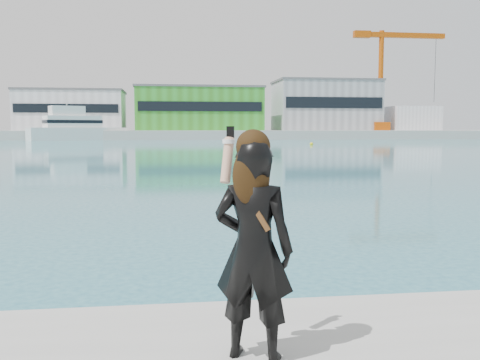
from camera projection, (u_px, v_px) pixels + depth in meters
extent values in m
cube|color=#9E9E99|center=(166.00, 134.00, 132.15)|extent=(320.00, 40.00, 2.00)
cube|color=silver|center=(72.00, 111.00, 126.69)|extent=(24.00, 15.00, 9.00)
cube|color=black|center=(66.00, 108.00, 119.15)|extent=(22.80, 0.20, 1.98)
cube|color=#59595B|center=(72.00, 91.00, 126.23)|extent=(24.48, 15.30, 0.50)
cube|color=#328822|center=(199.00, 110.00, 130.69)|extent=(30.00, 16.00, 10.00)
cube|color=black|center=(201.00, 106.00, 122.65)|extent=(28.50, 0.20, 2.20)
cube|color=#59595B|center=(198.00, 88.00, 130.18)|extent=(30.60, 16.32, 0.50)
cube|color=gray|center=(325.00, 106.00, 134.90)|extent=(25.00, 15.00, 12.00)
cube|color=black|center=(335.00, 103.00, 127.35)|extent=(23.75, 0.20, 2.64)
cube|color=#59595B|center=(326.00, 81.00, 134.30)|extent=(25.50, 15.30, 0.50)
cube|color=silver|center=(411.00, 118.00, 136.19)|extent=(12.00, 10.00, 6.00)
cube|color=#CA510B|center=(379.00, 126.00, 131.09)|extent=(4.00, 4.00, 2.00)
cylinder|color=#CA510B|center=(381.00, 77.00, 129.93)|extent=(1.20, 1.20, 22.00)
cube|color=#CA510B|center=(405.00, 35.00, 129.78)|extent=(20.00, 1.20, 1.20)
cube|color=#CA510B|center=(362.00, 34.00, 128.30)|extent=(4.00, 1.60, 1.60)
cylinder|color=black|center=(435.00, 69.00, 131.63)|extent=(0.10, 0.10, 16.00)
cylinder|color=silver|center=(260.00, 113.00, 125.77)|extent=(0.16, 0.16, 8.00)
cube|color=#BA350A|center=(262.00, 99.00, 125.52)|extent=(1.20, 0.04, 0.80)
cube|color=white|center=(78.00, 134.00, 110.64)|extent=(20.21, 13.26, 2.63)
cube|color=white|center=(73.00, 122.00, 109.81)|extent=(11.88, 8.78, 2.41)
cube|color=white|center=(67.00, 111.00, 109.02)|extent=(7.53, 6.14, 1.97)
cube|color=black|center=(73.00, 122.00, 109.81)|extent=(12.13, 8.97, 0.66)
cylinder|color=silver|center=(67.00, 101.00, 108.82)|extent=(0.18, 0.18, 2.19)
sphere|color=yellow|center=(311.00, 145.00, 79.02)|extent=(0.50, 0.50, 0.50)
imported|color=black|center=(254.00, 250.00, 3.74)|extent=(0.67, 0.56, 1.55)
sphere|color=black|center=(253.00, 147.00, 3.65)|extent=(0.24, 0.24, 0.24)
ellipsoid|color=black|center=(251.00, 176.00, 3.62)|extent=(0.26, 0.13, 0.41)
cylinder|color=tan|center=(227.00, 160.00, 3.83)|extent=(0.14, 0.20, 0.34)
cylinder|color=white|center=(229.00, 141.00, 3.86)|extent=(0.09, 0.09, 0.03)
cube|color=black|center=(230.00, 134.00, 3.89)|extent=(0.06, 0.03, 0.11)
cube|color=#4C2D14|center=(255.00, 208.00, 3.62)|extent=(0.21, 0.10, 0.32)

